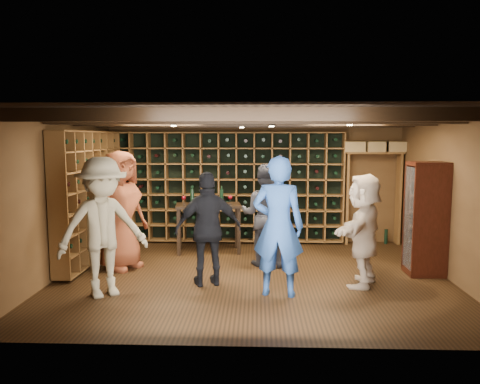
{
  "coord_description": "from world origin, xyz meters",
  "views": [
    {
      "loc": [
        0.08,
        -7.12,
        2.16
      ],
      "look_at": [
        -0.2,
        0.2,
        1.3
      ],
      "focal_mm": 35.0,
      "sensor_mm": 36.0,
      "label": 1
    }
  ],
  "objects_px": {
    "guest_woman_black": "(208,229)",
    "guest_beige": "(364,230)",
    "guest_red_floral": "(121,210)",
    "man_grey_suit": "(265,215)",
    "guest_khaki": "(103,227)",
    "man_blue_shirt": "(278,226)",
    "display_cabinet": "(425,221)",
    "tasting_table": "(208,210)"
  },
  "relations": [
    {
      "from": "man_blue_shirt",
      "to": "display_cabinet",
      "type": "bearing_deg",
      "value": -146.2
    },
    {
      "from": "man_blue_shirt",
      "to": "guest_beige",
      "type": "bearing_deg",
      "value": -149.52
    },
    {
      "from": "display_cabinet",
      "to": "guest_woman_black",
      "type": "xyz_separation_m",
      "value": [
        -3.34,
        -0.68,
        -0.02
      ]
    },
    {
      "from": "guest_khaki",
      "to": "guest_beige",
      "type": "distance_m",
      "value": 3.68
    },
    {
      "from": "man_grey_suit",
      "to": "guest_beige",
      "type": "distance_m",
      "value": 1.76
    },
    {
      "from": "man_grey_suit",
      "to": "guest_khaki",
      "type": "relative_size",
      "value": 0.91
    },
    {
      "from": "man_grey_suit",
      "to": "guest_khaki",
      "type": "height_order",
      "value": "guest_khaki"
    },
    {
      "from": "guest_khaki",
      "to": "tasting_table",
      "type": "bearing_deg",
      "value": 30.57
    },
    {
      "from": "guest_red_floral",
      "to": "tasting_table",
      "type": "height_order",
      "value": "guest_red_floral"
    },
    {
      "from": "man_grey_suit",
      "to": "guest_beige",
      "type": "height_order",
      "value": "man_grey_suit"
    },
    {
      "from": "man_blue_shirt",
      "to": "guest_red_floral",
      "type": "height_order",
      "value": "guest_red_floral"
    },
    {
      "from": "display_cabinet",
      "to": "guest_woman_black",
      "type": "height_order",
      "value": "display_cabinet"
    },
    {
      "from": "man_blue_shirt",
      "to": "guest_khaki",
      "type": "distance_m",
      "value": 2.37
    },
    {
      "from": "guest_woman_black",
      "to": "guest_beige",
      "type": "relative_size",
      "value": 1.02
    },
    {
      "from": "man_blue_shirt",
      "to": "guest_beige",
      "type": "relative_size",
      "value": 1.17
    },
    {
      "from": "guest_red_floral",
      "to": "guest_woman_black",
      "type": "relative_size",
      "value": 1.17
    },
    {
      "from": "display_cabinet",
      "to": "tasting_table",
      "type": "relative_size",
      "value": 1.38
    },
    {
      "from": "guest_beige",
      "to": "guest_red_floral",
      "type": "bearing_deg",
      "value": -75.85
    },
    {
      "from": "guest_woman_black",
      "to": "man_blue_shirt",
      "type": "bearing_deg",
      "value": 141.23
    },
    {
      "from": "man_blue_shirt",
      "to": "guest_khaki",
      "type": "xyz_separation_m",
      "value": [
        -2.37,
        -0.11,
        -0.01
      ]
    },
    {
      "from": "guest_red_floral",
      "to": "guest_khaki",
      "type": "relative_size",
      "value": 1.02
    },
    {
      "from": "guest_woman_black",
      "to": "man_grey_suit",
      "type": "bearing_deg",
      "value": -143.04
    },
    {
      "from": "display_cabinet",
      "to": "man_grey_suit",
      "type": "height_order",
      "value": "display_cabinet"
    },
    {
      "from": "man_blue_shirt",
      "to": "guest_beige",
      "type": "height_order",
      "value": "man_blue_shirt"
    },
    {
      "from": "man_grey_suit",
      "to": "guest_red_floral",
      "type": "xyz_separation_m",
      "value": [
        -2.35,
        -0.32,
        0.11
      ]
    },
    {
      "from": "guest_woman_black",
      "to": "guest_khaki",
      "type": "distance_m",
      "value": 1.48
    },
    {
      "from": "display_cabinet",
      "to": "guest_red_floral",
      "type": "xyz_separation_m",
      "value": [
        -4.86,
        0.14,
        0.12
      ]
    },
    {
      "from": "man_blue_shirt",
      "to": "guest_beige",
      "type": "distance_m",
      "value": 1.36
    },
    {
      "from": "guest_red_floral",
      "to": "man_grey_suit",
      "type": "bearing_deg",
      "value": -53.01
    },
    {
      "from": "man_grey_suit",
      "to": "tasting_table",
      "type": "relative_size",
      "value": 1.35
    },
    {
      "from": "man_grey_suit",
      "to": "tasting_table",
      "type": "height_order",
      "value": "man_grey_suit"
    },
    {
      "from": "man_blue_shirt",
      "to": "man_grey_suit",
      "type": "bearing_deg",
      "value": -74.9
    },
    {
      "from": "display_cabinet",
      "to": "guest_beige",
      "type": "distance_m",
      "value": 1.24
    },
    {
      "from": "display_cabinet",
      "to": "guest_woman_black",
      "type": "distance_m",
      "value": 3.41
    },
    {
      "from": "guest_khaki",
      "to": "guest_beige",
      "type": "xyz_separation_m",
      "value": [
        3.63,
        0.61,
        -0.13
      ]
    },
    {
      "from": "man_blue_shirt",
      "to": "guest_woman_black",
      "type": "bearing_deg",
      "value": -12.74
    },
    {
      "from": "guest_khaki",
      "to": "guest_beige",
      "type": "relative_size",
      "value": 1.16
    },
    {
      "from": "guest_khaki",
      "to": "tasting_table",
      "type": "relative_size",
      "value": 1.49
    },
    {
      "from": "guest_beige",
      "to": "man_blue_shirt",
      "type": "bearing_deg",
      "value": -43.73
    },
    {
      "from": "tasting_table",
      "to": "guest_beige",
      "type": "bearing_deg",
      "value": -44.83
    },
    {
      "from": "display_cabinet",
      "to": "guest_red_floral",
      "type": "distance_m",
      "value": 4.86
    },
    {
      "from": "man_grey_suit",
      "to": "guest_khaki",
      "type": "xyz_separation_m",
      "value": [
        -2.21,
        -1.65,
        0.09
      ]
    }
  ]
}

